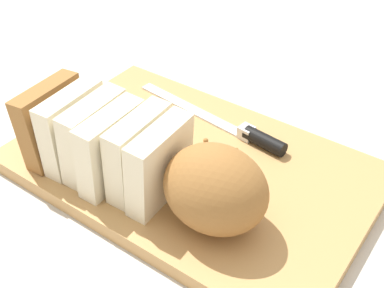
% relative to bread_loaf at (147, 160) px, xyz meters
% --- Properties ---
extents(ground_plane, '(3.00, 3.00, 0.00)m').
position_rel_bread_loaf_xyz_m(ground_plane, '(-0.01, -0.08, -0.07)').
color(ground_plane, beige).
extents(cutting_board, '(0.47, 0.31, 0.02)m').
position_rel_bread_loaf_xyz_m(cutting_board, '(-0.01, -0.08, -0.06)').
color(cutting_board, tan).
rests_on(cutting_board, ground_plane).
extents(bread_loaf, '(0.33, 0.12, 0.10)m').
position_rel_bread_loaf_xyz_m(bread_loaf, '(0.00, 0.00, 0.00)').
color(bread_loaf, '#996633').
rests_on(bread_loaf, cutting_board).
extents(bread_knife, '(0.27, 0.05, 0.02)m').
position_rel_bread_loaf_xyz_m(bread_knife, '(-0.04, -0.16, -0.04)').
color(bread_knife, silver).
rests_on(bread_knife, cutting_board).
extents(crumb_near_knife, '(0.00, 0.00, 0.00)m').
position_rel_bread_loaf_xyz_m(crumb_near_knife, '(-0.06, -0.06, -0.05)').
color(crumb_near_knife, '#996633').
rests_on(crumb_near_knife, cutting_board).
extents(crumb_near_loaf, '(0.01, 0.01, 0.01)m').
position_rel_bread_loaf_xyz_m(crumb_near_loaf, '(-0.06, -0.07, -0.05)').
color(crumb_near_loaf, '#996633').
rests_on(crumb_near_loaf, cutting_board).
extents(crumb_stray_left, '(0.01, 0.01, 0.01)m').
position_rel_bread_loaf_xyz_m(crumb_stray_left, '(-0.00, -0.12, -0.05)').
color(crumb_stray_left, '#996633').
rests_on(crumb_stray_left, cutting_board).
extents(crumb_stray_right, '(0.00, 0.00, 0.00)m').
position_rel_bread_loaf_xyz_m(crumb_stray_right, '(-0.05, -0.13, -0.05)').
color(crumb_stray_right, '#996633').
rests_on(crumb_stray_right, cutting_board).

